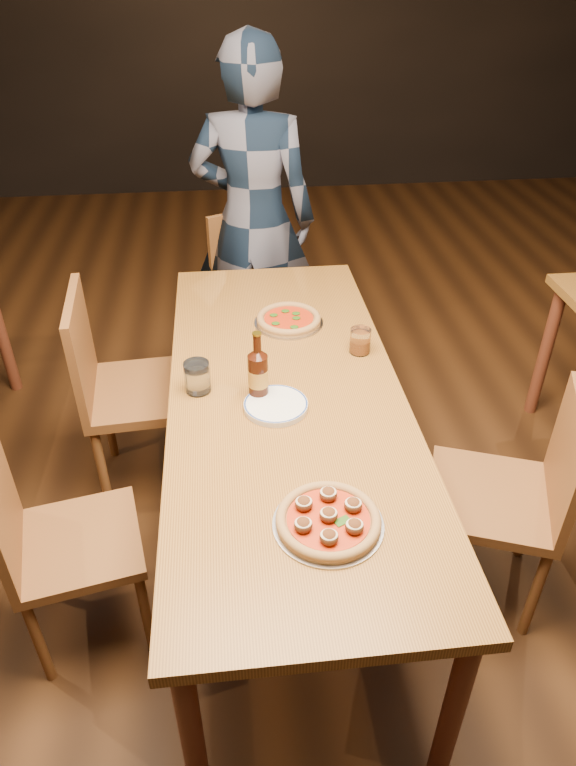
{
  "coord_description": "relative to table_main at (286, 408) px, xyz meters",
  "views": [
    {
      "loc": [
        -0.19,
        -1.77,
        2.03
      ],
      "look_at": [
        0.0,
        -0.05,
        0.82
      ],
      "focal_mm": 30.0,
      "sensor_mm": 36.0,
      "label": 1
    }
  ],
  "objects": [
    {
      "name": "ground",
      "position": [
        0.0,
        0.0,
        -0.68
      ],
      "size": [
        9.0,
        9.0,
        0.0
      ],
      "primitive_type": "plane",
      "color": "black"
    },
    {
      "name": "room_shell",
      "position": [
        0.0,
        0.0,
        1.18
      ],
      "size": [
        9.0,
        9.0,
        9.0
      ],
      "color": "black",
      "rests_on": "ground"
    },
    {
      "name": "table_main",
      "position": [
        0.0,
        0.0,
        0.0
      ],
      "size": [
        0.8,
        2.0,
        0.75
      ],
      "color": "brown",
      "rests_on": "ground"
    },
    {
      "name": "chair_main_nw",
      "position": [
        -0.71,
        -0.3,
        -0.26
      ],
      "size": [
        0.46,
        0.46,
        0.84
      ],
      "primitive_type": null,
      "rotation": [
        0.0,
        0.0,
        1.78
      ],
      "color": "brown",
      "rests_on": "ground"
    },
    {
      "name": "chair_main_sw",
      "position": [
        -0.55,
        0.44,
        -0.19
      ],
      "size": [
        0.49,
        0.49,
        0.97
      ],
      "primitive_type": null,
      "rotation": [
        0.0,
        0.0,
        1.65
      ],
      "color": "brown",
      "rests_on": "ground"
    },
    {
      "name": "chair_main_e",
      "position": [
        0.68,
        -0.28,
        -0.23
      ],
      "size": [
        0.54,
        0.54,
        0.9
      ],
      "primitive_type": null,
      "rotation": [
        0.0,
        0.0,
        -1.92
      ],
      "color": "brown",
      "rests_on": "ground"
    },
    {
      "name": "chair_end",
      "position": [
        0.02,
        1.25,
        -0.22
      ],
      "size": [
        0.57,
        0.57,
        0.92
      ],
      "primitive_type": null,
      "rotation": [
        0.0,
        0.0,
        0.43
      ],
      "color": "brown",
      "rests_on": "ground"
    },
    {
      "name": "pizza_meatball",
      "position": [
        0.05,
        -0.62,
        0.09
      ],
      "size": [
        0.3,
        0.3,
        0.05
      ],
      "rotation": [
        0.0,
        0.0,
        0.11
      ],
      "color": "#B7B7BF",
      "rests_on": "table_main"
    },
    {
      "name": "pizza_margherita",
      "position": [
        0.06,
        0.47,
        0.09
      ],
      "size": [
        0.28,
        0.28,
        0.04
      ],
      "rotation": [
        0.0,
        0.0,
        -0.37
      ],
      "color": "#B7B7BF",
      "rests_on": "table_main"
    },
    {
      "name": "plate_stack",
      "position": [
        -0.04,
        -0.09,
        0.08
      ],
      "size": [
        0.21,
        0.21,
        0.02
      ],
      "primitive_type": "cylinder",
      "color": "white",
      "rests_on": "table_main"
    },
    {
      "name": "beer_bottle",
      "position": [
        -0.1,
        -0.02,
        0.16
      ],
      "size": [
        0.07,
        0.07,
        0.24
      ],
      "rotation": [
        0.0,
        0.0,
        -0.26
      ],
      "color": "black",
      "rests_on": "table_main"
    },
    {
      "name": "water_glass",
      "position": [
        -0.3,
        0.04,
        0.13
      ],
      "size": [
        0.09,
        0.09,
        0.11
      ],
      "primitive_type": "cylinder",
      "color": "white",
      "rests_on": "table_main"
    },
    {
      "name": "amber_glass",
      "position": [
        0.3,
        0.23,
        0.12
      ],
      "size": [
        0.08,
        0.08,
        0.1
      ],
      "primitive_type": "cylinder",
      "color": "#8E4210",
      "rests_on": "table_main"
    },
    {
      "name": "diner",
      "position": [
        -0.02,
        1.34,
        0.18
      ],
      "size": [
        0.71,
        0.55,
        1.73
      ],
      "primitive_type": "imported",
      "rotation": [
        0.0,
        0.0,
        2.91
      ],
      "color": "black",
      "rests_on": "ground"
    }
  ]
}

